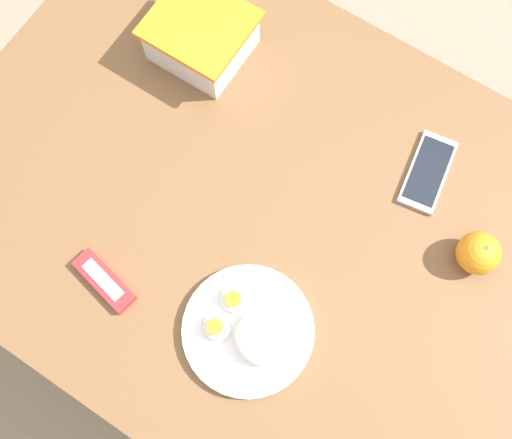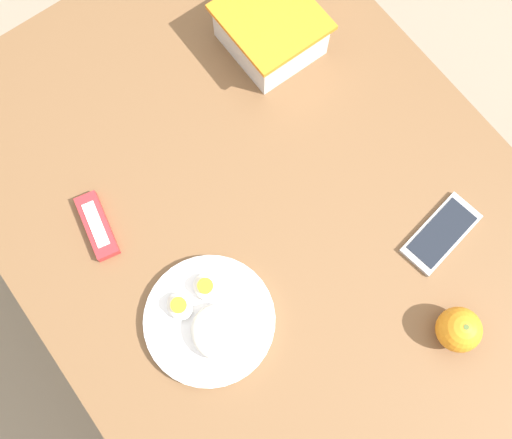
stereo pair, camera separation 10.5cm
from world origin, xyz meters
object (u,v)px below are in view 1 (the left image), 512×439
Objects in this scene: rice_plate at (250,331)px; candy_bar at (104,281)px; food_container at (202,38)px; orange_fruit at (478,253)px; cell_phone at (428,172)px.

candy_bar is at bearing -166.14° from rice_plate.
food_container is 0.80× the size of rice_plate.
cell_phone is at bearing 144.86° from orange_fruit.
orange_fruit is 0.58× the size of candy_bar.
cell_phone is (-0.14, 0.10, -0.03)m from orange_fruit.
food_container is at bearing 103.71° from candy_bar.
candy_bar is at bearing -127.88° from cell_phone.
candy_bar is 0.62m from cell_phone.
cell_phone is (0.49, 0.01, -0.03)m from food_container.
candy_bar is (-0.52, -0.39, -0.03)m from orange_fruit.
food_container reaches higher than candy_bar.
orange_fruit is 0.34× the size of rice_plate.
food_container is at bearing 171.99° from orange_fruit.
food_container is at bearing 132.46° from rice_plate.
rice_plate is at bearing 13.86° from candy_bar.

